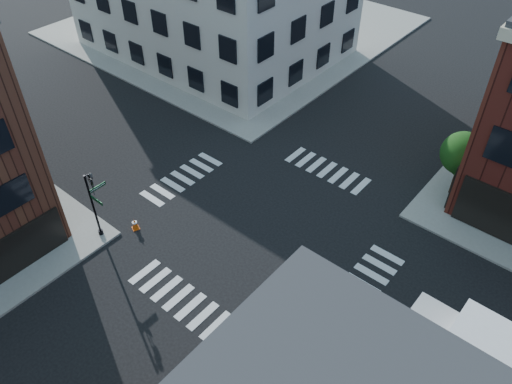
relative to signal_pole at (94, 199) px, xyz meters
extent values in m
plane|color=black|center=(6.72, 6.68, -2.86)|extent=(120.00, 120.00, 0.00)
cube|color=gray|center=(-14.28, 27.68, -2.78)|extent=(30.00, 30.00, 0.15)
cylinder|color=black|center=(14.22, 16.68, -1.97)|extent=(0.18, 0.18, 1.47)
cylinder|color=black|center=(14.22, 16.68, -1.24)|extent=(0.12, 0.12, 1.47)
sphere|color=#15340E|center=(14.22, 16.68, 0.44)|extent=(2.69, 2.69, 2.69)
sphere|color=#15340E|center=(14.47, 16.58, -0.10)|extent=(1.85, 1.85, 1.85)
cylinder|color=black|center=(14.22, 22.68, -2.04)|extent=(0.18, 0.18, 1.33)
cylinder|color=black|center=(14.22, 22.68, -1.38)|extent=(0.12, 0.12, 1.33)
sphere|color=#15340E|center=(14.22, 22.68, 0.14)|extent=(2.43, 2.43, 2.43)
sphere|color=#15340E|center=(14.47, 22.58, -0.35)|extent=(1.67, 1.67, 1.67)
cylinder|color=black|center=(-0.08, -0.12, -0.56)|extent=(0.12, 0.12, 4.60)
cylinder|color=black|center=(-0.08, -0.12, -2.56)|extent=(0.28, 0.28, 0.30)
cube|color=#053819|center=(0.47, -0.12, 0.29)|extent=(1.10, 0.03, 0.22)
cube|color=#053819|center=(-0.08, 0.43, 0.54)|extent=(0.03, 1.10, 0.22)
imported|color=black|center=(0.27, -0.02, 1.04)|extent=(0.22, 0.18, 1.10)
imported|color=black|center=(-0.18, 0.23, 1.04)|extent=(0.18, 0.22, 1.10)
cube|color=silver|center=(17.87, 4.90, -1.30)|extent=(2.02, 2.42, 2.01)
cube|color=black|center=(16.92, 4.90, -0.95)|extent=(0.11, 1.91, 0.90)
cube|color=black|center=(20.48, 4.88, -2.36)|extent=(8.03, 1.06, 0.25)
cylinder|color=black|center=(17.86, 3.84, -2.36)|extent=(1.01, 0.36, 1.00)
cylinder|color=black|center=(17.88, 5.95, -2.36)|extent=(1.01, 0.36, 1.00)
cylinder|color=black|center=(21.49, 5.92, -2.36)|extent=(1.01, 0.36, 1.00)
cube|color=#D94D09|center=(1.02, 1.56, -2.84)|extent=(0.55, 0.55, 0.04)
cone|color=#D94D09|center=(1.02, 1.56, -2.47)|extent=(0.52, 0.52, 0.78)
cylinder|color=white|center=(1.02, 1.56, -2.36)|extent=(0.30, 0.30, 0.09)
camera|label=1|loc=(20.15, -10.02, 18.62)|focal=35.00mm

